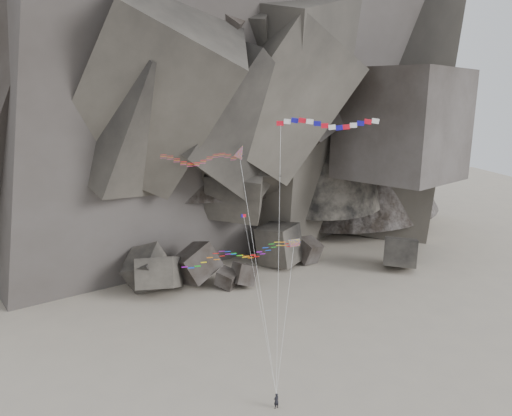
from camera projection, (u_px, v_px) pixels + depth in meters
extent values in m
plane|color=gray|center=(258.00, 393.00, 58.64)|extent=(260.00, 260.00, 0.00)
cube|color=#47423F|center=(165.00, 283.00, 87.16)|extent=(4.73, 5.16, 4.67)
cube|color=#47423F|center=(196.00, 272.00, 88.96)|extent=(9.58, 8.30, 8.49)
cube|color=#47423F|center=(243.00, 278.00, 88.46)|extent=(5.06, 4.77, 4.98)
cube|color=#47423F|center=(279.00, 247.00, 98.52)|extent=(9.95, 9.53, 8.74)
cube|color=#47423F|center=(227.00, 281.00, 87.91)|extent=(4.70, 4.91, 3.89)
cube|color=#47423F|center=(160.00, 280.00, 85.26)|extent=(8.53, 9.94, 7.82)
cube|color=#47423F|center=(308.00, 253.00, 99.97)|extent=(5.54, 6.07, 5.61)
cube|color=#47423F|center=(147.00, 277.00, 86.37)|extent=(9.08, 9.08, 8.79)
cube|color=#47423F|center=(400.00, 255.00, 97.23)|extent=(9.19, 9.65, 6.77)
imported|color=black|center=(276.00, 400.00, 55.78)|extent=(0.86, 0.71, 2.12)
cylinder|color=silver|center=(258.00, 274.00, 55.89)|extent=(2.19, 8.07, 25.98)
cube|color=red|center=(280.00, 123.00, 55.06)|extent=(0.90, 0.77, 0.50)
cube|color=white|center=(287.00, 121.00, 54.87)|extent=(0.93, 0.78, 0.56)
cube|color=#130D92|center=(295.00, 120.00, 54.65)|extent=(0.95, 0.79, 0.60)
cube|color=red|center=(302.00, 120.00, 54.44)|extent=(0.95, 0.79, 0.60)
cube|color=white|center=(310.00, 122.00, 54.26)|extent=(0.94, 0.78, 0.57)
cube|color=#130D92|center=(317.00, 124.00, 54.12)|extent=(0.91, 0.77, 0.52)
cube|color=red|center=(325.00, 126.00, 54.02)|extent=(0.92, 0.78, 0.55)
cube|color=white|center=(332.00, 127.00, 53.95)|extent=(0.95, 0.79, 0.59)
cube|color=#130D92|center=(339.00, 128.00, 53.91)|extent=(0.95, 0.79, 0.61)
cube|color=red|center=(346.00, 127.00, 53.86)|extent=(0.94, 0.79, 0.58)
cube|color=white|center=(353.00, 125.00, 53.80)|extent=(0.91, 0.77, 0.53)
cube|color=#130D92|center=(360.00, 123.00, 53.71)|extent=(0.92, 0.77, 0.54)
cube|color=red|center=(368.00, 122.00, 53.60)|extent=(0.94, 0.79, 0.59)
cube|color=white|center=(375.00, 121.00, 53.47)|extent=(0.95, 0.79, 0.61)
cylinder|color=silver|center=(279.00, 260.00, 55.24)|extent=(2.22, 6.43, 29.42)
cube|color=yellow|center=(294.00, 242.00, 55.98)|extent=(1.37, 0.61, 0.73)
cube|color=#0CB219|center=(295.00, 245.00, 55.88)|extent=(1.14, 0.46, 0.50)
cylinder|color=silver|center=(285.00, 318.00, 55.80)|extent=(3.19, 3.93, 16.41)
cube|color=red|center=(244.00, 216.00, 52.95)|extent=(0.51, 0.07, 0.32)
cube|color=#130D92|center=(242.00, 216.00, 52.91)|extent=(0.19, 0.05, 0.33)
cylinder|color=silver|center=(260.00, 307.00, 54.28)|extent=(2.89, 3.25, 20.06)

